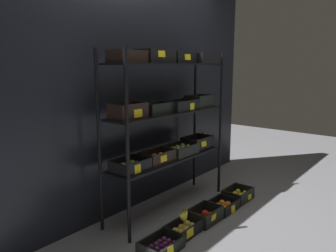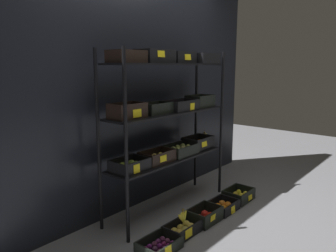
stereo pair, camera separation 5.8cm
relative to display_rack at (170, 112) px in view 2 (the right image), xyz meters
The scene contains 9 objects.
ground_plane 1.04m from the display_rack, 169.06° to the left, with size 10.00×10.00×0.00m, color gray.
storefront_wall 0.53m from the display_rack, 93.41° to the left, with size 3.89×0.12×2.79m, color black.
display_rack is the anchor object (origin of this frame).
crate_ground_plum 1.31m from the display_rack, 145.89° to the right, with size 0.34×0.26×0.10m.
crate_ground_apple_gold 1.15m from the display_rack, 127.97° to the right, with size 0.36×0.21×0.11m.
crate_ground_apple_red 1.09m from the display_rack, 93.00° to the right, with size 0.33×0.24×0.14m.
crate_ground_orange 1.15m from the display_rack, 56.96° to the right, with size 0.32×0.26×0.11m.
crate_ground_lemon 1.28m from the display_rack, 35.22° to the right, with size 0.34×0.26×0.13m.
banana_bunch_loose 1.05m from the display_rack, 128.05° to the right, with size 0.14×0.04×0.13m.
Camera 2 is at (-2.50, -2.13, 1.51)m, focal length 34.88 mm.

